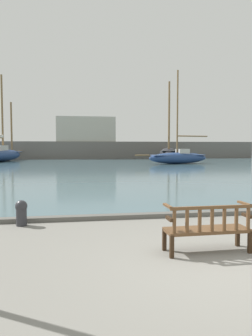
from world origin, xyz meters
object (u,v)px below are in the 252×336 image
Objects in this scene: park_bench at (208,228)px; sailboat_centre_channel at (169,152)px; sailboat_far_port at (179,157)px; mooring_bollard at (21,212)px; sailboat_mid_port at (2,154)px.

park_bench is 0.14× the size of sailboat_centre_channel.
mooring_bollard is (-13.15, -26.79, -0.49)m from sailboat_far_port.
park_bench is 31.00m from sailboat_far_port.
sailboat_mid_port is at bearing 106.29° from park_bench.
sailboat_far_port is at bearing 72.39° from park_bench.
sailboat_far_port is 29.85m from mooring_bollard.
mooring_bollard is at bearing -112.18° from sailboat_centre_channel.
sailboat_centre_channel is at bearing 78.97° from sailboat_far_port.
sailboat_mid_port is 37.23m from mooring_bollard.
sailboat_mid_port reaches higher than sailboat_far_port.
sailboat_centre_channel is 40.25m from mooring_bollard.
park_bench is at bearing -107.61° from sailboat_far_port.
sailboat_centre_channel reaches higher than park_bench.
sailboat_mid_port is at bearing 101.89° from mooring_bollard.
mooring_bollard is at bearing -78.11° from sailboat_mid_port.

